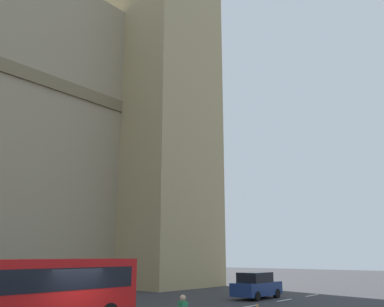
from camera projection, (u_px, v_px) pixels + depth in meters
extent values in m
cube|color=silver|center=(249.00, 306.00, 25.39)|extent=(2.20, 0.16, 0.01)
cube|color=silver|center=(284.00, 300.00, 28.83)|extent=(2.20, 0.16, 0.01)
cube|color=silver|center=(312.00, 295.00, 32.27)|extent=(2.20, 0.16, 0.01)
cube|color=tan|center=(163.00, 33.00, 48.38)|extent=(9.87, 9.87, 56.65)
cube|color=red|center=(41.00, 290.00, 17.29)|extent=(8.49, 2.50, 2.50)
cube|color=black|center=(42.00, 279.00, 17.40)|extent=(7.81, 2.54, 0.90)
cube|color=navy|center=(257.00, 289.00, 29.94)|extent=(4.40, 1.80, 0.90)
cube|color=black|center=(255.00, 277.00, 29.99)|extent=(2.46, 1.66, 0.70)
cylinder|color=black|center=(277.00, 293.00, 30.40)|extent=(0.64, 0.30, 0.64)
cylinder|color=black|center=(257.00, 296.00, 28.30)|extent=(0.64, 0.30, 0.64)
sphere|color=tan|center=(183.00, 298.00, 14.78)|extent=(0.22, 0.22, 0.22)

